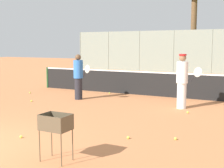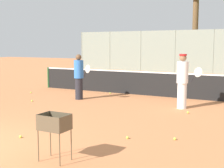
% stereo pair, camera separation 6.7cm
% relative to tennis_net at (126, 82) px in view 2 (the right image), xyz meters
% --- Properties ---
extents(tennis_net, '(9.19, 0.10, 1.07)m').
position_rel_tennis_net_xyz_m(tennis_net, '(0.00, 0.00, 0.00)').
color(tennis_net, '#26592D').
rests_on(tennis_net, ground_plane).
extents(back_fence, '(21.59, 0.08, 3.46)m').
position_rel_tennis_net_xyz_m(back_fence, '(0.00, 12.48, 1.17)').
color(back_fence, gray).
rests_on(back_fence, ground_plane).
extents(player_white_outfit, '(0.92, 0.42, 1.85)m').
position_rel_tennis_net_xyz_m(player_white_outfit, '(-1.06, -2.25, 0.39)').
color(player_white_outfit, '#26262D').
rests_on(player_white_outfit, ground_plane).
extents(player_red_cap, '(0.95, 0.40, 1.92)m').
position_rel_tennis_net_xyz_m(player_red_cap, '(3.20, -2.11, 0.44)').
color(player_red_cap, white).
rests_on(player_red_cap, ground_plane).
extents(ball_cart, '(0.56, 0.41, 0.92)m').
position_rel_tennis_net_xyz_m(ball_cart, '(2.43, -8.22, 0.13)').
color(ball_cart, brown).
rests_on(ball_cart, ground_plane).
extents(tennis_ball_0, '(0.07, 0.07, 0.07)m').
position_rel_tennis_net_xyz_m(tennis_ball_0, '(3.60, -2.80, -0.52)').
color(tennis_ball_0, '#D1E54C').
rests_on(tennis_ball_0, ground_plane).
extents(tennis_ball_1, '(0.07, 0.07, 0.07)m').
position_rel_tennis_net_xyz_m(tennis_ball_1, '(-3.97, -1.97, -0.52)').
color(tennis_ball_1, '#D1E54C').
rests_on(tennis_ball_1, ground_plane).
extents(tennis_ball_2, '(0.07, 0.07, 0.07)m').
position_rel_tennis_net_xyz_m(tennis_ball_2, '(-0.64, -0.36, -0.52)').
color(tennis_ball_2, '#D1E54C').
rests_on(tennis_ball_2, ground_plane).
extents(tennis_ball_4, '(0.07, 0.07, 0.07)m').
position_rel_tennis_net_xyz_m(tennis_ball_4, '(-2.42, -3.58, -0.52)').
color(tennis_ball_4, '#D1E54C').
rests_on(tennis_ball_4, ground_plane).
extents(tennis_ball_5, '(0.07, 0.07, 0.07)m').
position_rel_tennis_net_xyz_m(tennis_ball_5, '(0.75, -7.42, -0.52)').
color(tennis_ball_5, '#D1E54C').
rests_on(tennis_ball_5, ground_plane).
extents(tennis_ball_6, '(0.07, 0.07, 0.07)m').
position_rel_tennis_net_xyz_m(tennis_ball_6, '(3.05, -6.28, -0.52)').
color(tennis_ball_6, '#D1E54C').
rests_on(tennis_ball_6, ground_plane).
extents(tennis_ball_7, '(0.07, 0.07, 0.07)m').
position_rel_tennis_net_xyz_m(tennis_ball_7, '(4.08, -5.84, -0.52)').
color(tennis_ball_7, '#D1E54C').
rests_on(tennis_ball_7, ground_plane).
extents(parked_car, '(4.20, 1.70, 1.60)m').
position_rel_tennis_net_xyz_m(parked_car, '(-1.15, 17.03, 0.10)').
color(parked_car, '#B2B7BC').
rests_on(parked_car, ground_plane).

